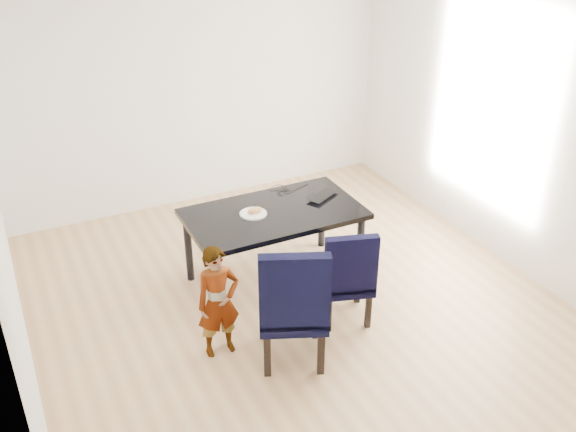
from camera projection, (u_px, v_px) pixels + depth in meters
name	position (u px, v px, depth m)	size (l,w,h in m)	color
floor	(298.00, 308.00, 5.82)	(4.50, 5.00, 0.01)	tan
wall_back	(197.00, 88.00, 7.14)	(4.50, 0.01, 2.70)	white
wall_front	(527.00, 361.00, 3.20)	(4.50, 0.01, 2.70)	white
wall_left	(0.00, 234.00, 4.30)	(0.01, 5.00, 2.70)	white
wall_right	(512.00, 128.00, 6.04)	(0.01, 5.00, 2.70)	white
dining_table	(274.00, 247.00, 6.03)	(1.60, 0.90, 0.75)	black
chair_left	(293.00, 300.00, 4.99)	(0.53, 0.55, 1.10)	black
chair_right	(345.00, 272.00, 5.50)	(0.44, 0.46, 0.92)	black
child	(218.00, 302.00, 5.07)	(0.36, 0.23, 0.98)	orange
plate	(253.00, 214.00, 5.80)	(0.25, 0.25, 0.01)	white
sandwich	(255.00, 210.00, 5.78)	(0.14, 0.07, 0.06)	#B47E40
laptop	(318.00, 194.00, 6.13)	(0.36, 0.23, 0.03)	black
cable_tangle	(284.00, 192.00, 6.19)	(0.14, 0.14, 0.01)	black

